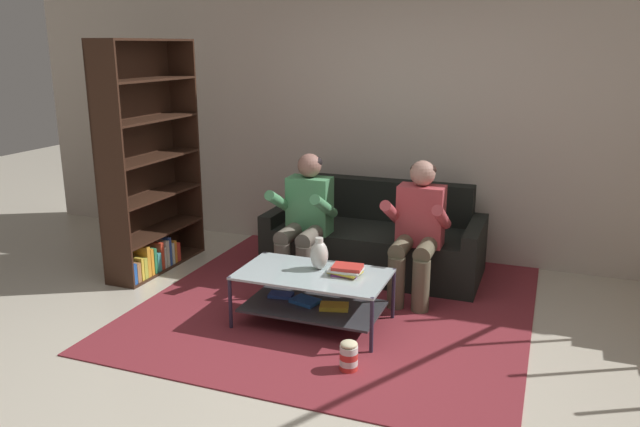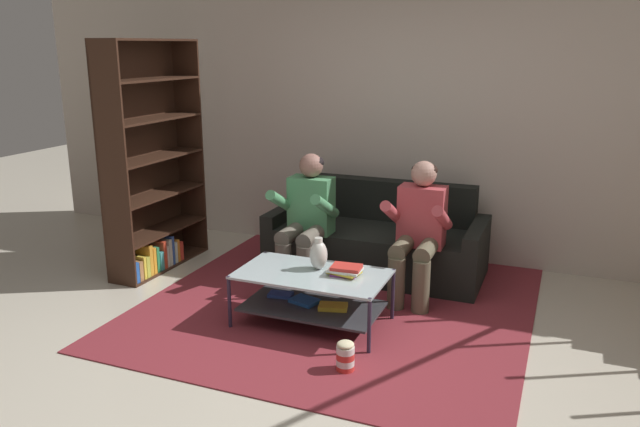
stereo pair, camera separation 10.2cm
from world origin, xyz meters
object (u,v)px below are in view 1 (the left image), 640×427
object	(u,v)px
vase	(319,254)
popcorn_tub	(349,356)
person_seated_right	(418,226)
bookshelf	(146,179)
couch	(375,242)
person_seated_left	(305,214)
coffee_table	(313,291)
book_stack	(346,270)

from	to	relation	value
vase	popcorn_tub	distance (m)	0.92
person_seated_right	bookshelf	size ratio (longest dim) A/B	0.54
person_seated_right	popcorn_tub	xyz separation A→B (m)	(-0.14, -1.36, -0.53)
couch	person_seated_right	distance (m)	0.79
bookshelf	person_seated_left	bearing A→B (deg)	5.82
person_seated_left	popcorn_tub	size ratio (longest dim) A/B	5.42
bookshelf	coffee_table	bearing A→B (deg)	-18.24
person_seated_right	coffee_table	size ratio (longest dim) A/B	1.03
vase	book_stack	size ratio (longest dim) A/B	0.97
couch	popcorn_tub	world-z (taller)	couch
person_seated_left	coffee_table	size ratio (longest dim) A/B	1.03
book_stack	coffee_table	bearing A→B (deg)	-168.39
vase	person_seated_right	bearing A→B (deg)	48.71
coffee_table	vase	distance (m)	0.28
person_seated_right	vase	xyz separation A→B (m)	(-0.60, -0.69, -0.10)
couch	person_seated_right	bearing A→B (deg)	-45.49
couch	vase	size ratio (longest dim) A/B	7.88
coffee_table	bookshelf	world-z (taller)	bookshelf
vase	bookshelf	distance (m)	2.02
coffee_table	bookshelf	size ratio (longest dim) A/B	0.53
vase	popcorn_tub	world-z (taller)	vase
person_seated_left	book_stack	world-z (taller)	person_seated_left
couch	popcorn_tub	distance (m)	1.91
person_seated_right	vase	bearing A→B (deg)	-131.29
coffee_table	popcorn_tub	world-z (taller)	coffee_table
couch	coffee_table	world-z (taller)	couch
coffee_table	vase	world-z (taller)	vase
vase	book_stack	world-z (taller)	vase
vase	bookshelf	bearing A→B (deg)	164.50
person_seated_right	bookshelf	distance (m)	2.53
vase	popcorn_tub	xyz separation A→B (m)	(0.46, -0.68, -0.42)
book_stack	vase	bearing A→B (deg)	169.04
person_seated_left	person_seated_right	world-z (taller)	person_seated_right
person_seated_left	vase	bearing A→B (deg)	-60.07
popcorn_tub	couch	bearing A→B (deg)	100.86
person_seated_left	vase	world-z (taller)	person_seated_left
couch	coffee_table	xyz separation A→B (m)	(-0.12, -1.29, -0.01)
bookshelf	person_seated_right	bearing A→B (deg)	3.53
coffee_table	bookshelf	distance (m)	2.09
person_seated_left	coffee_table	xyz separation A→B (m)	(0.38, -0.78, -0.36)
vase	book_stack	xyz separation A→B (m)	(0.23, -0.04, -0.08)
person_seated_left	popcorn_tub	distance (m)	1.69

